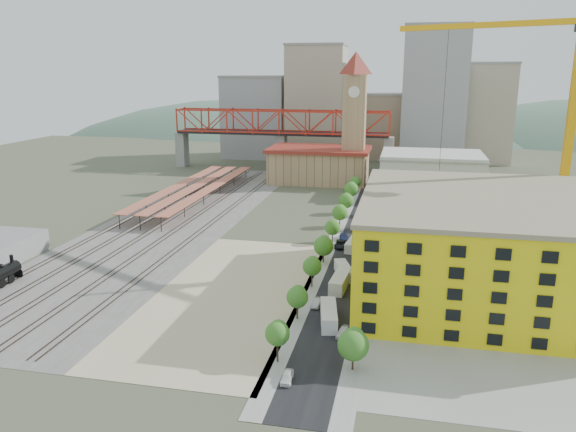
% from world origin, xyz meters
% --- Properties ---
extents(ground, '(400.00, 400.00, 0.00)m').
position_xyz_m(ground, '(0.00, 0.00, 0.00)').
color(ground, '#474C38').
rests_on(ground, ground).
extents(ballast_strip, '(36.00, 165.00, 0.06)m').
position_xyz_m(ballast_strip, '(-36.00, 17.50, 0.03)').
color(ballast_strip, '#605E59').
rests_on(ballast_strip, ground).
extents(dirt_lot, '(28.00, 67.00, 0.06)m').
position_xyz_m(dirt_lot, '(-4.00, -31.50, 0.03)').
color(dirt_lot, tan).
rests_on(dirt_lot, ground).
extents(street_asphalt, '(12.00, 170.00, 0.06)m').
position_xyz_m(street_asphalt, '(16.00, 15.00, 0.03)').
color(street_asphalt, black).
rests_on(street_asphalt, ground).
extents(sidewalk_west, '(3.00, 170.00, 0.04)m').
position_xyz_m(sidewalk_west, '(10.50, 15.00, 0.02)').
color(sidewalk_west, gray).
rests_on(sidewalk_west, ground).
extents(sidewalk_east, '(3.00, 170.00, 0.04)m').
position_xyz_m(sidewalk_east, '(21.50, 15.00, 0.02)').
color(sidewalk_east, gray).
rests_on(sidewalk_east, ground).
extents(construction_pad, '(50.00, 90.00, 0.06)m').
position_xyz_m(construction_pad, '(45.00, -20.00, 0.03)').
color(construction_pad, gray).
rests_on(construction_pad, ground).
extents(rail_tracks, '(26.56, 160.00, 0.18)m').
position_xyz_m(rail_tracks, '(-37.80, 17.50, 0.15)').
color(rail_tracks, '#382B23').
rests_on(rail_tracks, ground).
extents(platform_canopies, '(16.00, 80.00, 4.12)m').
position_xyz_m(platform_canopies, '(-41.00, 45.00, 3.99)').
color(platform_canopies, '#C66C4C').
rests_on(platform_canopies, ground).
extents(station_hall, '(38.00, 24.00, 13.10)m').
position_xyz_m(station_hall, '(-5.00, 82.00, 6.67)').
color(station_hall, tan).
rests_on(station_hall, ground).
extents(clock_tower, '(12.00, 12.00, 52.00)m').
position_xyz_m(clock_tower, '(8.00, 79.99, 28.70)').
color(clock_tower, tan).
rests_on(clock_tower, ground).
extents(parking_garage, '(34.00, 26.00, 14.00)m').
position_xyz_m(parking_garage, '(36.00, 70.00, 7.00)').
color(parking_garage, silver).
rests_on(parking_garage, ground).
extents(truss_bridge, '(94.00, 9.60, 25.60)m').
position_xyz_m(truss_bridge, '(-25.00, 105.00, 18.86)').
color(truss_bridge, gray).
rests_on(truss_bridge, ground).
extents(construction_building, '(44.60, 50.60, 18.80)m').
position_xyz_m(construction_building, '(42.00, -20.00, 9.41)').
color(construction_building, yellow).
rests_on(construction_building, ground).
extents(street_trees, '(15.40, 124.40, 8.00)m').
position_xyz_m(street_trees, '(16.00, 5.00, 0.00)').
color(street_trees, '#277121').
rests_on(street_trees, ground).
extents(skyline, '(133.00, 46.00, 60.00)m').
position_xyz_m(skyline, '(7.47, 142.31, 22.81)').
color(skyline, '#9EA0A3').
rests_on(skyline, ground).
extents(distant_hills, '(647.00, 264.00, 227.00)m').
position_xyz_m(distant_hills, '(45.28, 260.00, -79.54)').
color(distant_hills, '#4C6B59').
rests_on(distant_hills, ground).
extents(tower_crane, '(52.58, 24.66, 60.41)m').
position_xyz_m(tower_crane, '(59.04, 9.33, 37.28)').
color(tower_crane, '#ECA40F').
rests_on(tower_crane, ground).
extents(site_trailer_a, '(4.29, 10.25, 2.72)m').
position_xyz_m(site_trailer_a, '(16.00, -40.37, 1.36)').
color(site_trailer_a, silver).
rests_on(site_trailer_a, ground).
extents(site_trailer_b, '(3.41, 10.37, 2.79)m').
position_xyz_m(site_trailer_b, '(16.00, -24.32, 1.40)').
color(site_trailer_b, silver).
rests_on(site_trailer_b, ground).
extents(site_trailer_c, '(5.17, 9.29, 2.47)m').
position_xyz_m(site_trailer_c, '(16.00, -17.88, 1.23)').
color(site_trailer_c, silver).
rests_on(site_trailer_c, ground).
extents(site_trailer_d, '(3.28, 8.82, 2.36)m').
position_xyz_m(site_trailer_d, '(16.00, 0.70, 1.18)').
color(site_trailer_d, silver).
rests_on(site_trailer_d, ground).
extents(car_0, '(1.66, 3.86, 1.30)m').
position_xyz_m(car_0, '(13.00, -60.00, 0.65)').
color(car_0, white).
rests_on(car_0, ground).
extents(car_1, '(1.98, 4.24, 1.35)m').
position_xyz_m(car_1, '(13.00, -34.02, 0.67)').
color(car_1, '#ACABB1').
rests_on(car_1, ground).
extents(car_2, '(2.66, 5.76, 1.60)m').
position_xyz_m(car_2, '(13.00, 1.56, 0.80)').
color(car_2, black).
rests_on(car_2, ground).
extents(car_3, '(2.82, 5.41, 1.50)m').
position_xyz_m(car_3, '(13.00, 7.80, 0.75)').
color(car_3, navy).
rests_on(car_3, ground).
extents(car_4, '(2.36, 4.46, 1.45)m').
position_xyz_m(car_4, '(19.00, -44.87, 0.72)').
color(car_4, silver).
rests_on(car_4, ground).
extents(car_5, '(1.80, 4.61, 1.50)m').
position_xyz_m(car_5, '(19.00, 0.21, 0.75)').
color(car_5, '#A9ABAF').
rests_on(car_5, ground).
extents(car_6, '(3.13, 5.93, 1.59)m').
position_xyz_m(car_6, '(19.00, 19.84, 0.79)').
color(car_6, black).
rests_on(car_6, ground).
extents(car_7, '(2.03, 4.81, 1.39)m').
position_xyz_m(car_7, '(19.00, 26.12, 0.69)').
color(car_7, '#1A254C').
rests_on(car_7, ground).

